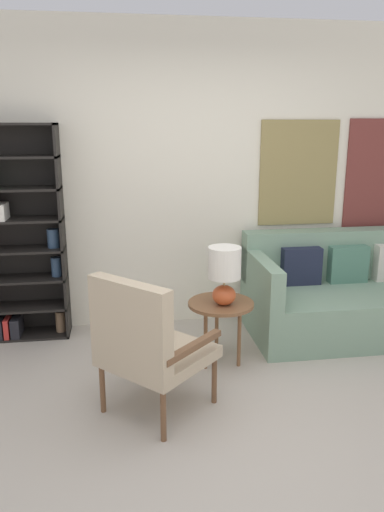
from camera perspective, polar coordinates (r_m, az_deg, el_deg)
The scene contains 6 objects.
ground_plane at distance 3.13m, azimuth 4.44°, elevation -21.19°, with size 14.00×14.00×0.00m, color #B2A899.
wall_back at distance 4.55m, azimuth -0.24°, elevation 8.82°, with size 6.40×0.08×2.70m.
armchair at distance 3.17m, azimuth -5.37°, elevation -9.63°, with size 0.85×0.85×0.94m.
couch at distance 4.76m, azimuth 17.90°, elevation -4.36°, with size 1.89×0.94×0.88m.
side_table at distance 3.87m, azimuth 3.32°, elevation -6.06°, with size 0.51×0.51×0.51m.
table_lamp at distance 3.72m, azimuth 3.73°, elevation -1.72°, with size 0.25×0.25×0.45m.
Camera 1 is at (-0.59, -2.45, 1.85)m, focal length 35.00 mm.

